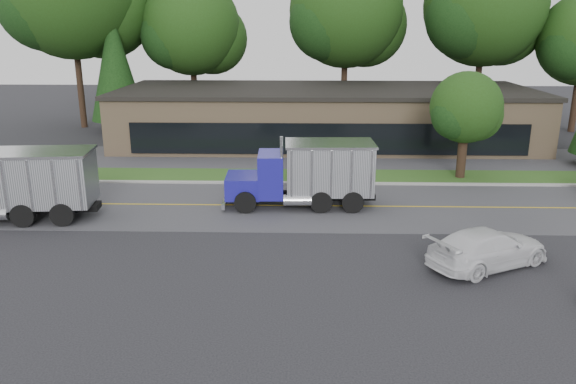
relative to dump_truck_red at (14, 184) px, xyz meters
The scene contains 15 objects.
ground 15.14m from the dump_truck_red, 25.73° to the right, with size 140.00×140.00×0.00m, color #333338.
road 13.88m from the dump_truck_red, 10.35° to the left, with size 60.00×8.00×0.02m, color #55555A.
center_line 13.88m from the dump_truck_red, 10.35° to the left, with size 60.00×0.12×0.01m, color gold.
curb 15.20m from the dump_truck_red, 26.24° to the left, with size 60.00×0.30×0.12m, color #9E9E99.
grass_verge 16.07m from the dump_truck_red, 32.04° to the left, with size 60.00×3.40×0.03m, color #29561D.
far_parking 19.19m from the dump_truck_red, 44.86° to the left, with size 60.00×7.00×0.02m, color #55555A.
strip_mall 24.91m from the dump_truck_red, 51.41° to the left, with size 32.00×12.00×4.00m, color tan.
tree_far_b 28.64m from the dump_truck_red, 82.40° to the left, with size 9.39×8.84×13.39m.
tree_far_c 33.76m from the dump_truck_red, 57.33° to the left, with size 10.79×10.16×15.39m.
tree_far_d 40.76m from the dump_truck_red, 41.85° to the left, with size 11.23×10.57×16.02m.
evergreen_left 23.94m from the dump_truck_red, 95.98° to the left, with size 4.64×4.64×10.56m.
tree_verge 25.21m from the dump_truck_red, 19.86° to the left, with size 4.55×4.28×6.49m.
dump_truck_red is the anchor object (origin of this frame).
dump_truck_blue 14.32m from the dump_truck_red, 10.08° to the left, with size 7.73×2.89×3.36m.
rally_car 21.63m from the dump_truck_red, 13.14° to the right, with size 2.11×5.19×1.50m, color silver.
Camera 1 is at (0.27, -18.88, 9.08)m, focal length 35.00 mm.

